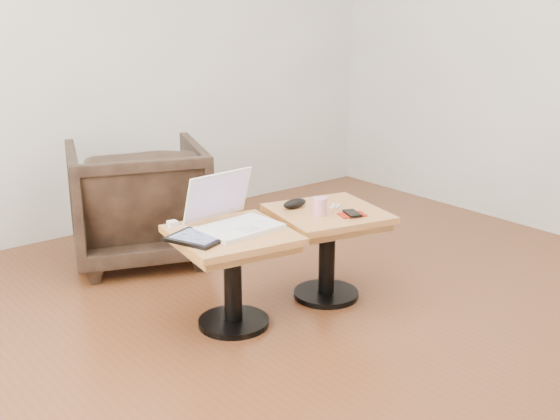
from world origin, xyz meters
TOP-DOWN VIEW (x-y plane):
  - room_shell at (0.00, 0.00)m, footprint 4.52×4.52m
  - side_table_left at (-0.20, 0.49)m, footprint 0.60×0.60m
  - side_table_right at (0.37, 0.46)m, footprint 0.62×0.62m
  - laptop at (-0.16, 0.54)m, footprint 0.38×0.35m
  - tablet at (-0.39, 0.50)m, footprint 0.26×0.29m
  - charging_adapter at (-0.38, 0.73)m, footprint 0.05×0.05m
  - glasses_case at (0.27, 0.61)m, footprint 0.15×0.07m
  - striped_cup at (0.29, 0.43)m, footprint 0.08×0.08m
  - earbuds_tangle at (0.43, 0.48)m, footprint 0.08×0.06m
  - phone_on_sleeve at (0.41, 0.33)m, footprint 0.15×0.13m
  - armchair at (-0.12, 1.58)m, footprint 0.98×1.00m

SIDE VIEW (x-z plane):
  - armchair at x=-0.12m, z-range 0.00..0.71m
  - side_table_left at x=-0.20m, z-range 0.12..0.59m
  - side_table_right at x=0.37m, z-range 0.12..0.59m
  - phone_on_sleeve at x=0.41m, z-range 0.47..0.49m
  - earbuds_tangle at x=0.43m, z-range 0.47..0.49m
  - tablet at x=-0.39m, z-range 0.47..0.49m
  - charging_adapter at x=-0.38m, z-range 0.47..0.50m
  - glasses_case at x=0.27m, z-range 0.47..0.52m
  - striped_cup at x=0.29m, z-range 0.47..0.57m
  - laptop at x=-0.16m, z-range 0.40..0.65m
  - room_shell at x=0.00m, z-range 0.00..2.71m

